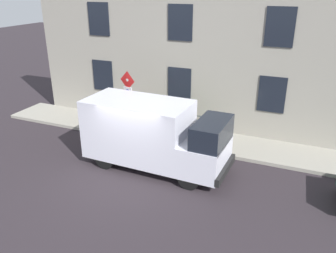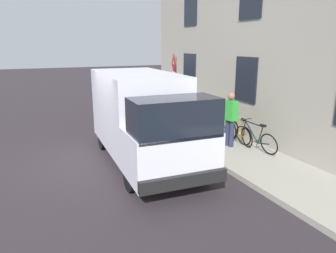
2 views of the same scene
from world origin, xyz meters
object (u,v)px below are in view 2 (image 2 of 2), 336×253
sign_post_stacked (174,85)px  bicycle_green (224,126)px  delivery_van (143,116)px  bicycle_black (256,138)px  bicycle_orange (239,132)px  pedestrian (230,117)px

sign_post_stacked → bicycle_green: bearing=-40.4°
delivery_van → bicycle_black: 3.52m
delivery_van → bicycle_orange: bearing=91.7°
bicycle_orange → delivery_van: bearing=97.7°
delivery_van → bicycle_green: size_ratio=3.14×
delivery_van → bicycle_green: delivery_van is taller
delivery_van → pedestrian: size_ratio=3.13×
bicycle_green → delivery_van: bearing=107.1°
bicycle_orange → bicycle_green: same height
bicycle_black → pedestrian: pedestrian is taller
bicycle_green → sign_post_stacked: bearing=52.3°
bicycle_orange → bicycle_black: bearing=-172.3°
delivery_van → bicycle_orange: (3.31, -0.01, -0.82)m
sign_post_stacked → bicycle_orange: sign_post_stacked is taller
bicycle_black → sign_post_stacked: bearing=19.0°
sign_post_stacked → pedestrian: bearing=-67.7°
sign_post_stacked → delivery_van: (-1.90, -2.05, -0.55)m
pedestrian → bicycle_orange: bearing=-169.9°
bicycle_orange → bicycle_green: size_ratio=1.00×
delivery_van → bicycle_orange: size_ratio=3.15×
bicycle_black → pedestrian: size_ratio=1.00×
sign_post_stacked → bicycle_orange: bearing=-55.5°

